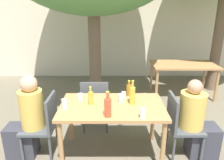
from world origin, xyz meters
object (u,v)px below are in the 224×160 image
object	(u,v)px
patio_chair_0	(44,123)
patio_chair_2	(95,102)
drinking_glass_1	(143,113)
amber_bottle_2	(129,90)
drinking_glass_0	(64,104)
dining_table_front	(112,111)
drinking_glass_4	(80,97)
patio_chair_1	(180,123)
oil_cruet_1	(91,98)
dining_table_back	(183,68)
oil_cruet_0	(132,95)
drinking_glass_2	(121,98)
soda_bottle_3	(108,107)
person_seated_0	(27,121)
person_seated_1	(197,123)
drinking_glass_3	(124,95)

from	to	relation	value
patio_chair_0	patio_chair_2	world-z (taller)	same
drinking_glass_1	amber_bottle_2	bearing A→B (deg)	99.31
patio_chair_2	drinking_glass_0	size ratio (longest dim) A/B	6.98
dining_table_front	drinking_glass_4	distance (m)	0.49
patio_chair_1	oil_cruet_1	distance (m)	1.26
dining_table_back	patio_chair_1	xyz separation A→B (m)	(-0.69, -2.13, -0.17)
dining_table_front	oil_cruet_0	distance (m)	0.35
drinking_glass_2	patio_chair_1	bearing A→B (deg)	-8.06
patio_chair_1	soda_bottle_3	distance (m)	1.09
person_seated_0	person_seated_1	xyz separation A→B (m)	(2.33, -0.00, -0.03)
patio_chair_0	oil_cruet_1	size ratio (longest dim) A/B	3.56
dining_table_back	drinking_glass_0	world-z (taller)	drinking_glass_0
oil_cruet_1	patio_chair_0	bearing A→B (deg)	-177.85
patio_chair_1	soda_bottle_3	world-z (taller)	soda_bottle_3
soda_bottle_3	dining_table_front	bearing A→B (deg)	80.70
oil_cruet_0	drinking_glass_2	size ratio (longest dim) A/B	3.02
amber_bottle_2	soda_bottle_3	size ratio (longest dim) A/B	0.72
patio_chair_1	drinking_glass_3	bearing A→B (deg)	72.16
drinking_glass_0	drinking_glass_4	bearing A→B (deg)	57.33
person_seated_0	drinking_glass_3	distance (m)	1.38
patio_chair_1	person_seated_1	xyz separation A→B (m)	(0.24, -0.00, -0.01)
soda_bottle_3	drinking_glass_1	xyz separation A→B (m)	(0.41, -0.04, -0.06)
patio_chair_2	drinking_glass_4	distance (m)	0.60
dining_table_back	drinking_glass_1	xyz separation A→B (m)	(-1.26, -2.48, 0.16)
amber_bottle_2	oil_cruet_0	bearing A→B (deg)	-85.37
person_seated_0	drinking_glass_2	size ratio (longest dim) A/B	10.74
dining_table_back	patio_chair_1	distance (m)	2.25
soda_bottle_3	drinking_glass_1	world-z (taller)	soda_bottle_3
soda_bottle_3	drinking_glass_2	distance (m)	0.46
dining_table_back	soda_bottle_3	world-z (taller)	soda_bottle_3
amber_bottle_2	drinking_glass_3	size ratio (longest dim) A/B	2.60
dining_table_back	drinking_glass_2	distance (m)	2.52
drinking_glass_3	drinking_glass_4	xyz separation A→B (m)	(-0.61, -0.08, 0.00)
dining_table_back	soda_bottle_3	xyz separation A→B (m)	(-1.67, -2.44, 0.22)
person_seated_1	drinking_glass_1	bearing A→B (deg)	113.25
dining_table_front	person_seated_1	bearing A→B (deg)	-0.00
person_seated_0	soda_bottle_3	distance (m)	1.21
person_seated_1	drinking_glass_1	size ratio (longest dim) A/B	8.85
soda_bottle_3	patio_chair_0	bearing A→B (deg)	160.68
oil_cruet_0	amber_bottle_2	xyz separation A→B (m)	(-0.02, 0.29, -0.04)
patio_chair_2	oil_cruet_0	bearing A→B (deg)	131.99
oil_cruet_1	drinking_glass_0	xyz separation A→B (m)	(-0.33, -0.12, -0.03)
person_seated_0	drinking_glass_3	world-z (taller)	person_seated_0
dining_table_front	patio_chair_1	xyz separation A→B (m)	(0.92, 0.00, -0.17)
oil_cruet_0	drinking_glass_3	bearing A→B (deg)	116.51
person_seated_0	oil_cruet_1	distance (m)	0.94
patio_chair_1	drinking_glass_0	size ratio (longest dim) A/B	6.98
drinking_glass_4	oil_cruet_0	bearing A→B (deg)	-10.00
patio_chair_1	drinking_glass_4	distance (m)	1.41
dining_table_back	drinking_glass_3	world-z (taller)	drinking_glass_3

